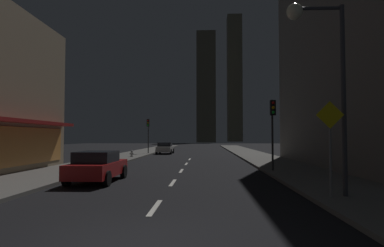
% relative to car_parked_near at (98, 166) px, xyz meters
% --- Properties ---
extents(ground_plane, '(78.00, 136.00, 0.10)m').
position_rel_car_parked_near_xyz_m(ground_plane, '(3.60, 23.44, -0.79)').
color(ground_plane, black).
extents(sidewalk_right, '(4.00, 76.00, 0.15)m').
position_rel_car_parked_near_xyz_m(sidewalk_right, '(10.60, 23.44, -0.67)').
color(sidewalk_right, '#605E59').
rests_on(sidewalk_right, ground).
extents(sidewalk_left, '(4.00, 76.00, 0.15)m').
position_rel_car_parked_near_xyz_m(sidewalk_left, '(-3.40, 23.44, -0.67)').
color(sidewalk_left, '#605E59').
rests_on(sidewalk_left, ground).
extents(lane_marking_center, '(0.16, 28.20, 0.01)m').
position_rel_car_parked_near_xyz_m(lane_marking_center, '(3.60, 2.44, -0.73)').
color(lane_marking_center, silver).
rests_on(lane_marking_center, ground).
extents(skyscraper_distant_tall, '(7.50, 7.13, 43.82)m').
position_rel_car_parked_near_xyz_m(skyscraper_distant_tall, '(5.37, 111.41, 21.17)').
color(skyscraper_distant_tall, '#544F3F').
rests_on(skyscraper_distant_tall, ground).
extents(skyscraper_distant_mid, '(6.77, 7.04, 59.52)m').
position_rel_car_parked_near_xyz_m(skyscraper_distant_mid, '(18.83, 135.22, 29.02)').
color(skyscraper_distant_mid, '#5D5845').
rests_on(skyscraper_distant_mid, ground).
extents(car_parked_near, '(1.98, 4.24, 1.45)m').
position_rel_car_parked_near_xyz_m(car_parked_near, '(0.00, 0.00, 0.00)').
color(car_parked_near, '#B21919').
rests_on(car_parked_near, ground).
extents(car_parked_far, '(1.98, 4.24, 1.45)m').
position_rel_car_parked_near_xyz_m(car_parked_far, '(0.00, 25.28, 0.00)').
color(car_parked_far, silver).
rests_on(car_parked_far, ground).
extents(fire_hydrant_far_left, '(0.42, 0.30, 0.65)m').
position_rel_car_parked_near_xyz_m(fire_hydrant_far_left, '(-2.30, 16.84, -0.29)').
color(fire_hydrant_far_left, '#B2B2B2').
rests_on(fire_hydrant_far_left, sidewalk_left).
extents(traffic_light_near_right, '(0.32, 0.48, 4.20)m').
position_rel_car_parked_near_xyz_m(traffic_light_near_right, '(9.10, 4.05, 2.45)').
color(traffic_light_near_right, '#2D2D2D').
rests_on(traffic_light_near_right, sidewalk_right).
extents(traffic_light_far_left, '(0.32, 0.48, 4.20)m').
position_rel_car_parked_near_xyz_m(traffic_light_far_left, '(-1.90, 23.75, 2.45)').
color(traffic_light_far_left, '#2D2D2D').
rests_on(traffic_light_far_left, sidewalk_left).
extents(street_lamp_right, '(1.96, 0.56, 6.58)m').
position_rel_car_parked_near_xyz_m(street_lamp_right, '(8.98, -4.02, 4.33)').
color(street_lamp_right, '#38383D').
rests_on(street_lamp_right, sidewalk_right).
extents(pedestrian_crossing_sign, '(0.91, 0.08, 3.15)m').
position_rel_car_parked_near_xyz_m(pedestrian_crossing_sign, '(9.20, -4.36, 1.28)').
color(pedestrian_crossing_sign, slate).
rests_on(pedestrian_crossing_sign, sidewalk_right).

